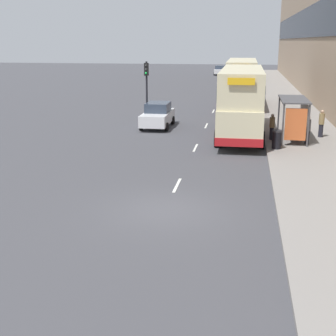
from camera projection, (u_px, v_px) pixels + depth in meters
ground_plane at (165, 210)px, 17.02m from camera, size 220.00×220.00×0.00m
pavement at (279, 95)px, 52.63m from camera, size 5.00×93.00×0.14m
terrace_facade at (323, 14)px, 49.72m from camera, size 3.10×93.00×17.52m
lane_mark_0 at (177, 185)px, 19.97m from camera, size 0.12×2.00×0.01m
lane_mark_1 at (195, 148)px, 26.96m from camera, size 0.12×2.00×0.01m
lane_mark_2 at (206, 126)px, 33.95m from camera, size 0.12×2.00×0.01m
lane_mark_3 at (213, 111)px, 40.94m from camera, size 0.12×2.00×0.01m
lane_mark_4 at (218, 101)px, 47.93m from camera, size 0.12×2.00×0.01m
lane_mark_5 at (222, 93)px, 54.92m from camera, size 0.12×2.00×0.01m
bus_shelter at (297, 112)px, 27.85m from camera, size 1.60×4.20×2.48m
double_decker_bus_near at (241, 101)px, 29.56m from camera, size 2.85×10.75×4.30m
double_decker_bus_ahead at (241, 83)px, 42.59m from camera, size 2.85×11.48×4.30m
car_0 at (220, 70)px, 84.06m from camera, size 2.07×4.45×1.66m
car_1 at (158, 115)px, 33.21m from camera, size 1.99×4.52×1.74m
car_2 at (249, 75)px, 70.94m from camera, size 1.97×3.99×1.78m
pedestrian_at_shelter at (272, 127)px, 28.31m from camera, size 0.31×0.31×1.58m
pedestrian_1 at (321, 123)px, 29.08m from camera, size 0.34×0.34×1.71m
pedestrian_2 at (308, 129)px, 27.24m from camera, size 0.32×0.32×1.63m
litter_bin at (277, 139)px, 26.02m from camera, size 0.55×0.55×1.05m
traffic_light_far_kerb at (147, 82)px, 33.84m from camera, size 0.30×0.32×4.54m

